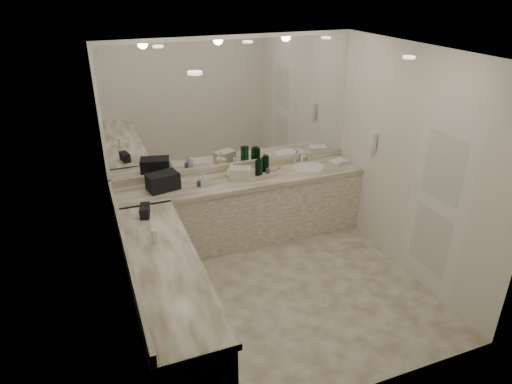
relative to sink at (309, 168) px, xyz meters
name	(u,v)px	position (x,y,z in m)	size (l,w,h in m)	color
floor	(279,290)	(-0.95, -1.20, -0.90)	(3.20, 3.20, 0.00)	beige
ceiling	(285,53)	(-0.95, -1.20, 1.71)	(3.20, 3.20, 0.00)	white
wall_back	(233,141)	(-0.95, 0.30, 0.41)	(3.20, 0.02, 2.60)	silver
wall_left	(118,214)	(-2.55, -1.20, 0.41)	(0.02, 3.00, 2.60)	silver
wall_right	(411,165)	(0.65, -1.20, 0.41)	(0.02, 3.00, 2.60)	silver
vanity_back_base	(242,211)	(-0.95, 0.00, -0.48)	(3.20, 0.60, 0.84)	silver
vanity_back_top	(242,180)	(-0.95, -0.01, -0.03)	(3.20, 0.64, 0.06)	beige
vanity_left_base	(167,304)	(-2.25, -1.50, -0.48)	(0.60, 2.40, 0.84)	silver
vanity_left_top	(163,264)	(-2.24, -1.50, -0.03)	(0.64, 2.42, 0.06)	beige
backsplash_back	(234,167)	(-0.95, 0.28, 0.05)	(3.20, 0.04, 0.10)	beige
backsplash_left	(125,247)	(-2.53, -1.20, 0.05)	(0.04, 3.00, 0.10)	beige
mirror_back	(233,105)	(-0.95, 0.29, 0.88)	(3.12, 0.01, 1.55)	white
mirror_left	(112,164)	(-2.54, -1.20, 0.88)	(0.01, 2.92, 1.55)	white
sink	(309,168)	(0.00, 0.00, 0.00)	(0.44, 0.44, 0.03)	white
faucet	(302,157)	(0.00, 0.21, 0.07)	(0.24, 0.16, 0.14)	silver
wall_phone	(372,142)	(0.61, -0.50, 0.46)	(0.06, 0.10, 0.24)	white
door	(437,203)	(0.64, -1.70, 0.16)	(0.02, 0.82, 2.10)	white
black_toiletry_bag	(163,181)	(-1.94, 0.03, 0.11)	(0.36, 0.23, 0.21)	black
black_bag_spill	(145,211)	(-2.25, -0.57, 0.06)	(0.09, 0.21, 0.11)	black
cream_cosmetic_case	(240,173)	(-0.98, -0.03, 0.08)	(0.27, 0.17, 0.16)	beige
hand_towel	(339,162)	(0.46, -0.01, 0.03)	(0.25, 0.17, 0.04)	white
lotion_left	(154,236)	(-2.25, -1.15, 0.08)	(0.06, 0.06, 0.15)	white
soap_bottle_a	(176,177)	(-1.76, 0.10, 0.11)	(0.08, 0.08, 0.20)	beige
soap_bottle_b	(203,179)	(-1.46, -0.06, 0.09)	(0.08, 0.08, 0.18)	silver
soap_bottle_c	(232,171)	(-1.06, 0.06, 0.10)	(0.15, 0.15, 0.19)	#FEF89F
green_bottle_0	(266,163)	(-0.56, 0.14, 0.10)	(0.07, 0.07, 0.19)	#124224
green_bottle_1	(260,167)	(-0.69, 0.03, 0.11)	(0.07, 0.07, 0.21)	#124224
green_bottle_2	(266,163)	(-0.58, 0.11, 0.11)	(0.07, 0.07, 0.21)	#124224
green_bottle_3	(264,164)	(-0.61, 0.10, 0.10)	(0.06, 0.06, 0.20)	#124224
green_bottle_4	(258,168)	(-0.73, 0.01, 0.11)	(0.07, 0.07, 0.20)	#124224
amenity_bottle_0	(199,183)	(-1.52, -0.03, 0.04)	(0.05, 0.05, 0.06)	#3F3F4C
amenity_bottle_1	(233,172)	(-1.03, 0.12, 0.05)	(0.06, 0.06, 0.10)	white
amenity_bottle_2	(246,177)	(-0.92, -0.07, 0.04)	(0.06, 0.06, 0.07)	#9966B2
amenity_bottle_3	(280,169)	(-0.41, 0.02, 0.04)	(0.04, 0.04, 0.06)	#E57F66
amenity_bottle_4	(268,171)	(-0.58, 0.03, 0.04)	(0.05, 0.05, 0.06)	#3F3F4C
amenity_bottle_5	(279,173)	(-0.47, -0.08, 0.04)	(0.04, 0.04, 0.06)	white
amenity_bottle_6	(204,180)	(-1.45, -0.03, 0.07)	(0.04, 0.04, 0.13)	white
amenity_bottle_7	(241,174)	(-0.96, 0.00, 0.06)	(0.06, 0.06, 0.12)	#9966B2
amenity_bottle_8	(244,171)	(-0.88, 0.11, 0.05)	(0.06, 0.06, 0.09)	white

